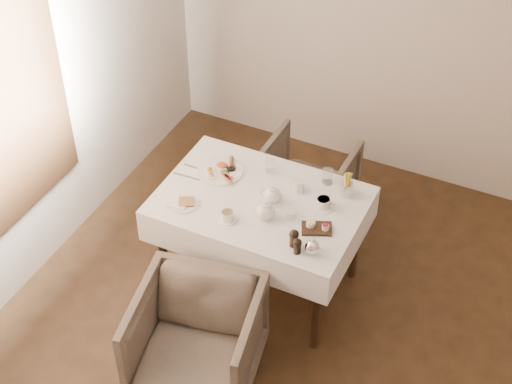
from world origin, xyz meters
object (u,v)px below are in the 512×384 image
object	(u,v)px
armchair_near	(196,340)
breakfast_plate	(221,170)
teapot_centre	(272,194)
table	(260,213)
armchair_far	(306,182)

from	to	relation	value
armchair_near	breakfast_plate	xyz separation A→B (m)	(-0.35, 1.00, 0.43)
teapot_centre	table	bearing A→B (deg)	-178.89
table	breakfast_plate	distance (m)	0.40
table	armchair_far	xyz separation A→B (m)	(-0.01, 0.80, -0.34)
armchair_far	breakfast_plate	distance (m)	0.88
table	teapot_centre	distance (m)	0.19
armchair_near	armchair_far	distance (m)	1.66
armchair_far	breakfast_plate	bearing A→B (deg)	63.12
breakfast_plate	teapot_centre	xyz separation A→B (m)	(0.43, -0.12, 0.05)
table	armchair_far	size ratio (longest dim) A/B	1.97
armchair_near	teapot_centre	world-z (taller)	teapot_centre
table	teapot_centre	bearing A→B (deg)	13.28
breakfast_plate	teapot_centre	bearing A→B (deg)	-14.58
armchair_near	teapot_centre	bearing A→B (deg)	73.52
table	armchair_far	distance (m)	0.87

